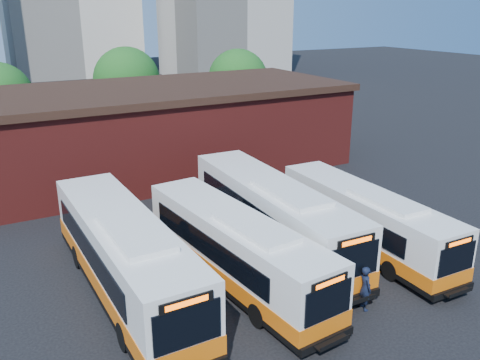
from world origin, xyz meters
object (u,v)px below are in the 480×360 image
bus_mideast (272,217)px  transit_worker (365,288)px  bus_west (125,259)px  bus_east (365,221)px  bus_midwest (236,252)px

bus_mideast → transit_worker: bus_mideast is taller
bus_west → transit_worker: bearing=-36.5°
bus_east → transit_worker: bus_east is taller
bus_west → bus_mideast: 8.08m
bus_midwest → transit_worker: bus_midwest is taller
bus_midwest → bus_mideast: (3.38, 2.26, 0.15)m
bus_west → bus_mideast: (8.03, 0.85, -0.01)m
bus_mideast → bus_east: bearing=-27.7°
bus_west → bus_midwest: bearing=-17.8°
bus_west → bus_east: size_ratio=1.15×
bus_mideast → bus_east: size_ratio=1.15×
bus_midwest → bus_mideast: size_ratio=0.92×
bus_midwest → transit_worker: (3.65, -4.50, -0.57)m
bus_midwest → bus_east: (7.53, -0.09, -0.06)m
bus_west → bus_midwest: bus_west is taller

